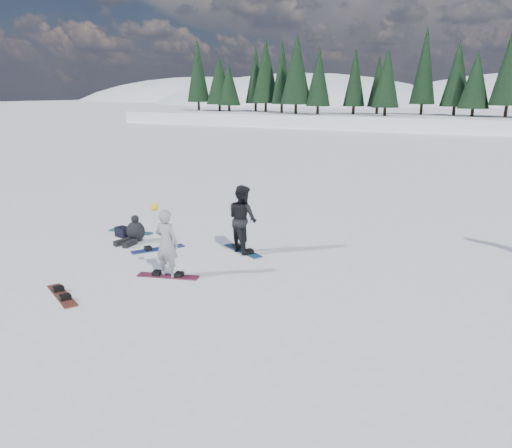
{
  "coord_description": "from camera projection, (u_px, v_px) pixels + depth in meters",
  "views": [
    {
      "loc": [
        7.03,
        -8.58,
        4.29
      ],
      "look_at": [
        1.33,
        2.02,
        1.1
      ],
      "focal_mm": 35.0,
      "sensor_mm": 36.0,
      "label": 1
    }
  ],
  "objects": [
    {
      "name": "seated_rider",
      "position": [
        135.0,
        232.0,
        14.66
      ],
      "size": [
        0.6,
        0.96,
        0.8
      ],
      "rotation": [
        0.0,
        0.0,
        -0.05
      ],
      "color": "black",
      "rests_on": "ground"
    },
    {
      "name": "gear_bag",
      "position": [
        123.0,
        232.0,
        15.24
      ],
      "size": [
        0.5,
        0.39,
        0.3
      ],
      "primitive_type": "cube",
      "rotation": [
        0.0,
        0.0,
        -0.21
      ],
      "color": "black",
      "rests_on": "ground"
    },
    {
      "name": "snowboard_woman",
      "position": [
        168.0,
        276.0,
        11.96
      ],
      "size": [
        1.51,
        0.72,
        0.03
      ],
      "primitive_type": "cube",
      "rotation": [
        0.0,
        0.0,
        0.31
      ],
      "color": "maroon",
      "rests_on": "ground"
    },
    {
      "name": "snowboard_loose_b",
      "position": [
        62.0,
        295.0,
        10.82
      ],
      "size": [
        1.47,
        0.92,
        0.03
      ],
      "primitive_type": "cube",
      "rotation": [
        0.0,
        0.0,
        -0.47
      ],
      "color": "maroon",
      "rests_on": "ground"
    },
    {
      "name": "snowboarder_man",
      "position": [
        243.0,
        219.0,
        13.63
      ],
      "size": [
        1.13,
        1.04,
        1.87
      ],
      "primitive_type": "imported",
      "rotation": [
        0.0,
        0.0,
        2.68
      ],
      "color": "black",
      "rests_on": "ground"
    },
    {
      "name": "snowboard_loose_c",
      "position": [
        131.0,
        232.0,
        15.75
      ],
      "size": [
        1.52,
        0.48,
        0.03
      ],
      "primitive_type": "cube",
      "rotation": [
        0.0,
        0.0,
        0.13
      ],
      "color": "#19718D",
      "rests_on": "ground"
    },
    {
      "name": "snowboard_loose_a",
      "position": [
        158.0,
        249.0,
        14.02
      ],
      "size": [
        1.05,
        1.41,
        0.03
      ],
      "primitive_type": "cube",
      "rotation": [
        0.0,
        0.0,
        1.0
      ],
      "color": "#1C369E",
      "rests_on": "ground"
    },
    {
      "name": "snowboard_man",
      "position": [
        243.0,
        251.0,
        13.87
      ],
      "size": [
        1.48,
        0.9,
        0.03
      ],
      "primitive_type": "cube",
      "rotation": [
        0.0,
        0.0,
        -0.44
      ],
      "color": "#19568C",
      "rests_on": "ground"
    },
    {
      "name": "alpine_backdrop",
      "position": [
        467.0,
        144.0,
        181.61
      ],
      "size": [
        412.5,
        227.0,
        53.2
      ],
      "color": "white",
      "rests_on": "ground"
    },
    {
      "name": "ground",
      "position": [
        165.0,
        282.0,
        11.62
      ],
      "size": [
        420.0,
        420.0,
        0.0
      ],
      "primitive_type": "plane",
      "color": "white",
      "rests_on": "ground"
    },
    {
      "name": "snowboarder_woman",
      "position": [
        166.0,
        243.0,
        11.74
      ],
      "size": [
        0.63,
        0.43,
        1.81
      ],
      "rotation": [
        0.0,
        0.0,
        3.19
      ],
      "color": "#A4A3A9",
      "rests_on": "ground"
    }
  ]
}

